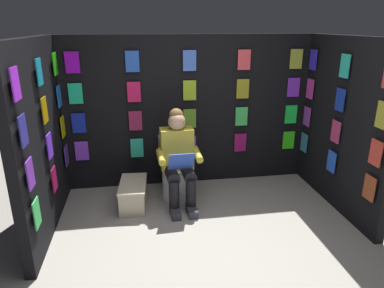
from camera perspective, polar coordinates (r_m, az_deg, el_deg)
The scene contains 7 objects.
ground_plane at distance 3.53m, azimuth 4.25°, elevation -18.50°, with size 30.00×30.00×0.00m, color #9E998E.
display_wall_back at distance 4.76m, azimuth -0.53°, elevation 5.30°, with size 3.40×0.14×2.03m.
display_wall_left at distance 4.48m, azimuth 23.47°, elevation 2.81°, with size 0.14×1.81×2.03m.
display_wall_right at distance 3.93m, azimuth -23.57°, elevation 0.68°, with size 0.14×1.81×2.03m.
toilet at distance 4.56m, azimuth -2.65°, elevation -4.52°, with size 0.41×0.56×0.77m.
person_reading at distance 4.25m, azimuth -2.24°, elevation -2.33°, with size 0.54×0.70×1.19m.
comic_longbox_near at distance 4.40m, azimuth -9.57°, elevation -8.12°, with size 0.36×0.62×0.31m.
Camera 1 is at (0.68, 2.72, 2.14)m, focal length 32.60 mm.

